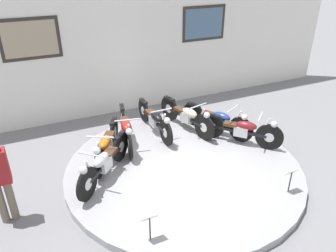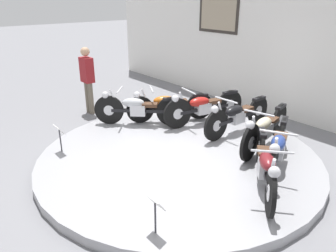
{
  "view_description": "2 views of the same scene",
  "coord_description": "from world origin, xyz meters",
  "px_view_note": "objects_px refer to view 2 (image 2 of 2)",
  "views": [
    {
      "loc": [
        -2.71,
        -5.08,
        4.12
      ],
      "look_at": [
        -0.19,
        0.39,
        0.94
      ],
      "focal_mm": 35.0,
      "sensor_mm": 36.0,
      "label": 1
    },
    {
      "loc": [
        3.94,
        -3.47,
        2.81
      ],
      "look_at": [
        -0.24,
        -0.05,
        0.63
      ],
      "focal_mm": 35.0,
      "sensor_mm": 36.0,
      "label": 2
    }
  ],
  "objects_px": {
    "motorcycle_orange": "(168,105)",
    "motorcycle_red": "(203,106)",
    "motorcycle_maroon": "(266,165)",
    "motorcycle_cream": "(265,128)",
    "motorcycle_blue": "(278,147)",
    "info_placard_front_centre": "(155,207)",
    "motorcycle_silver": "(138,108)",
    "visitor_standing": "(87,77)",
    "motorcycle_black": "(237,115)",
    "info_placard_front_left": "(60,133)"
  },
  "relations": [
    {
      "from": "motorcycle_red",
      "to": "motorcycle_cream",
      "type": "xyz_separation_m",
      "value": [
        1.59,
        0.0,
        -0.0
      ]
    },
    {
      "from": "info_placard_front_centre",
      "to": "visitor_standing",
      "type": "height_order",
      "value": "visitor_standing"
    },
    {
      "from": "motorcycle_orange",
      "to": "motorcycle_blue",
      "type": "relative_size",
      "value": 0.97
    },
    {
      "from": "motorcycle_silver",
      "to": "motorcycle_blue",
      "type": "xyz_separation_m",
      "value": [
        3.01,
        0.66,
        -0.01
      ]
    },
    {
      "from": "motorcycle_orange",
      "to": "info_placard_front_left",
      "type": "height_order",
      "value": "motorcycle_orange"
    },
    {
      "from": "motorcycle_orange",
      "to": "motorcycle_blue",
      "type": "xyz_separation_m",
      "value": [
        2.78,
        0.0,
        0.01
      ]
    },
    {
      "from": "motorcycle_maroon",
      "to": "motorcycle_orange",
      "type": "bearing_deg",
      "value": 167.65
    },
    {
      "from": "motorcycle_maroon",
      "to": "motorcycle_silver",
      "type": "bearing_deg",
      "value": 179.97
    },
    {
      "from": "motorcycle_cream",
      "to": "motorcycle_blue",
      "type": "bearing_deg",
      "value": -39.24
    },
    {
      "from": "motorcycle_black",
      "to": "motorcycle_maroon",
      "type": "height_order",
      "value": "motorcycle_maroon"
    },
    {
      "from": "motorcycle_blue",
      "to": "motorcycle_maroon",
      "type": "height_order",
      "value": "motorcycle_maroon"
    },
    {
      "from": "motorcycle_red",
      "to": "info_placard_front_left",
      "type": "height_order",
      "value": "motorcycle_red"
    },
    {
      "from": "motorcycle_red",
      "to": "motorcycle_cream",
      "type": "distance_m",
      "value": 1.59
    },
    {
      "from": "motorcycle_blue",
      "to": "info_placard_front_centre",
      "type": "xyz_separation_m",
      "value": [
        0.01,
        -2.49,
        -0.01
      ]
    },
    {
      "from": "motorcycle_cream",
      "to": "info_placard_front_centre",
      "type": "height_order",
      "value": "motorcycle_cream"
    },
    {
      "from": "motorcycle_silver",
      "to": "motorcycle_cream",
      "type": "height_order",
      "value": "motorcycle_cream"
    },
    {
      "from": "motorcycle_maroon",
      "to": "info_placard_front_centre",
      "type": "xyz_separation_m",
      "value": [
        -0.22,
        -1.83,
        -0.01
      ]
    },
    {
      "from": "motorcycle_silver",
      "to": "visitor_standing",
      "type": "distance_m",
      "value": 1.83
    },
    {
      "from": "motorcycle_blue",
      "to": "visitor_standing",
      "type": "height_order",
      "value": "visitor_standing"
    },
    {
      "from": "motorcycle_red",
      "to": "visitor_standing",
      "type": "bearing_deg",
      "value": -151.54
    },
    {
      "from": "motorcycle_silver",
      "to": "motorcycle_red",
      "type": "distance_m",
      "value": 1.41
    },
    {
      "from": "motorcycle_orange",
      "to": "motorcycle_black",
      "type": "relative_size",
      "value": 0.88
    },
    {
      "from": "motorcycle_silver",
      "to": "motorcycle_maroon",
      "type": "distance_m",
      "value": 3.25
    },
    {
      "from": "motorcycle_blue",
      "to": "info_placard_front_left",
      "type": "bearing_deg",
      "value": -138.28
    },
    {
      "from": "motorcycle_maroon",
      "to": "visitor_standing",
      "type": "bearing_deg",
      "value": -177.0
    },
    {
      "from": "motorcycle_cream",
      "to": "motorcycle_blue",
      "type": "distance_m",
      "value": 0.77
    },
    {
      "from": "motorcycle_orange",
      "to": "motorcycle_cream",
      "type": "distance_m",
      "value": 2.24
    },
    {
      "from": "motorcycle_orange",
      "to": "motorcycle_maroon",
      "type": "xyz_separation_m",
      "value": [
        3.02,
        -0.66,
        0.01
      ]
    },
    {
      "from": "motorcycle_silver",
      "to": "motorcycle_orange",
      "type": "distance_m",
      "value": 0.7
    },
    {
      "from": "info_placard_front_left",
      "to": "motorcycle_silver",
      "type": "bearing_deg",
      "value": 96.84
    },
    {
      "from": "motorcycle_red",
      "to": "motorcycle_blue",
      "type": "relative_size",
      "value": 1.11
    },
    {
      "from": "motorcycle_cream",
      "to": "motorcycle_maroon",
      "type": "bearing_deg",
      "value": -54.22
    },
    {
      "from": "motorcycle_blue",
      "to": "info_placard_front_centre",
      "type": "distance_m",
      "value": 2.49
    },
    {
      "from": "motorcycle_black",
      "to": "info_placard_front_centre",
      "type": "bearing_deg",
      "value": -65.99
    },
    {
      "from": "motorcycle_red",
      "to": "info_placard_front_centre",
      "type": "height_order",
      "value": "motorcycle_red"
    },
    {
      "from": "visitor_standing",
      "to": "info_placard_front_centre",
      "type": "bearing_deg",
      "value": -18.09
    },
    {
      "from": "motorcycle_orange",
      "to": "visitor_standing",
      "type": "xyz_separation_m",
      "value": [
        -2.0,
        -0.92,
        0.41
      ]
    },
    {
      "from": "motorcycle_cream",
      "to": "visitor_standing",
      "type": "relative_size",
      "value": 1.2
    },
    {
      "from": "motorcycle_blue",
      "to": "motorcycle_maroon",
      "type": "xyz_separation_m",
      "value": [
        0.23,
        -0.66,
        0.0
      ]
    },
    {
      "from": "motorcycle_orange",
      "to": "motorcycle_red",
      "type": "xyz_separation_m",
      "value": [
        0.6,
        0.48,
        0.02
      ]
    },
    {
      "from": "motorcycle_cream",
      "to": "motorcycle_maroon",
      "type": "distance_m",
      "value": 1.41
    },
    {
      "from": "motorcycle_silver",
      "to": "info_placard_front_centre",
      "type": "height_order",
      "value": "motorcycle_silver"
    },
    {
      "from": "motorcycle_black",
      "to": "info_placard_front_left",
      "type": "distance_m",
      "value": 3.45
    },
    {
      "from": "motorcycle_black",
      "to": "motorcycle_maroon",
      "type": "bearing_deg",
      "value": -39.12
    },
    {
      "from": "motorcycle_black",
      "to": "motorcycle_blue",
      "type": "height_order",
      "value": "same"
    },
    {
      "from": "motorcycle_cream",
      "to": "info_placard_front_centre",
      "type": "xyz_separation_m",
      "value": [
        0.61,
        -2.98,
        -0.02
      ]
    },
    {
      "from": "motorcycle_silver",
      "to": "info_placard_front_left",
      "type": "height_order",
      "value": "motorcycle_silver"
    },
    {
      "from": "motorcycle_orange",
      "to": "motorcycle_maroon",
      "type": "height_order",
      "value": "motorcycle_maroon"
    },
    {
      "from": "motorcycle_red",
      "to": "motorcycle_black",
      "type": "xyz_separation_m",
      "value": [
        0.8,
        0.17,
        -0.01
      ]
    },
    {
      "from": "motorcycle_orange",
      "to": "info_placard_front_left",
      "type": "relative_size",
      "value": 3.39
    }
  ]
}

